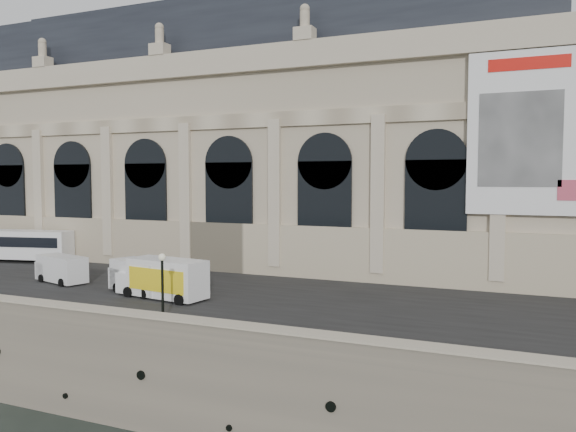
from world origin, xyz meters
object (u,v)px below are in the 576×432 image
object	(u,v)px
van_b	(60,269)
van_c	(139,276)
box_truck	(163,279)
lamp_right	(163,289)
bus_left	(19,244)

from	to	relation	value
van_b	van_c	size ratio (longest dim) A/B	0.90
van_c	box_truck	size ratio (longest dim) A/B	0.81
van_b	lamp_right	size ratio (longest dim) A/B	1.28
van_c	box_truck	xyz separation A→B (m)	(2.96, -0.87, 0.18)
box_truck	lamp_right	xyz separation A→B (m)	(4.61, -6.50, 0.71)
van_c	lamp_right	bearing A→B (deg)	-44.26
lamp_right	box_truck	bearing A→B (deg)	125.32
van_c	lamp_right	xyz separation A→B (m)	(7.57, -7.37, 0.89)
van_c	box_truck	world-z (taller)	box_truck
van_b	box_truck	xyz separation A→B (m)	(12.57, -1.97, 0.32)
van_c	lamp_right	size ratio (longest dim) A/B	1.43
van_c	lamp_right	distance (m)	10.60
bus_left	box_truck	world-z (taller)	bus_left
van_c	lamp_right	world-z (taller)	lamp_right
bus_left	van_b	size ratio (longest dim) A/B	2.11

